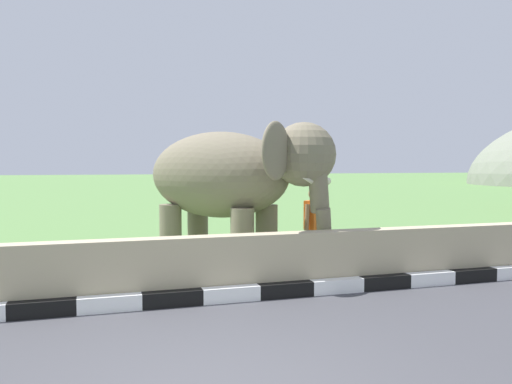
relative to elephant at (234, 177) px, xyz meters
The scene contains 4 objects.
striped_curb 3.36m from the elephant, 132.94° to the right, with size 16.20×0.20×0.24m.
barrier_parapet 2.30m from the elephant, 77.52° to the right, with size 28.00×0.36×1.00m, color tan.
elephant is the anchor object (origin of this frame).
person_handler 1.90m from the elephant, ahead, with size 0.59×0.45×1.66m.
Camera 1 is at (-0.97, -4.36, 2.12)m, focal length 36.22 mm.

